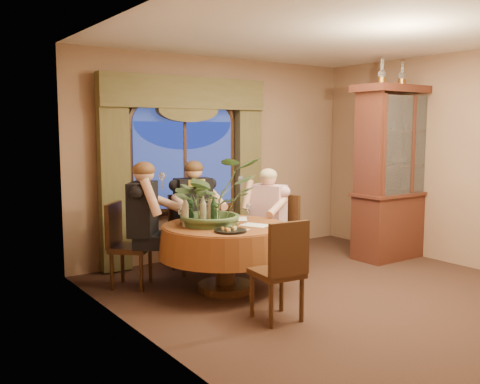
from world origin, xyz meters
TOP-DOWN VIEW (x-y plane):
  - floor at (0.00, 0.00)m, footprint 5.00×5.00m
  - wall_back at (0.00, 2.50)m, footprint 4.50×0.00m
  - wall_right at (2.25, 0.00)m, footprint 0.00×5.00m
  - ceiling at (0.00, 0.00)m, footprint 5.00×5.00m
  - window at (-0.60, 2.43)m, footprint 1.62×0.10m
  - arched_transom at (-0.60, 2.43)m, footprint 1.60×0.06m
  - drapery_left at (-1.63, 2.38)m, footprint 0.38×0.14m
  - drapery_right at (0.43, 2.38)m, footprint 0.38×0.14m
  - swag_valance at (-0.60, 2.35)m, footprint 2.45×0.16m
  - dining_table at (-0.93, 0.92)m, footprint 1.66×1.66m
  - china_cabinet at (1.97, 0.90)m, footprint 1.47×0.58m
  - oil_lamp_left at (1.55, 0.90)m, footprint 0.11×0.11m
  - oil_lamp_center at (1.97, 0.90)m, footprint 0.11×0.11m
  - oil_lamp_right at (2.39, 0.90)m, footprint 0.11×0.11m
  - chair_right at (0.04, 1.23)m, footprint 0.53×0.53m
  - chair_back_right at (-0.84, 1.87)m, footprint 0.46×0.46m
  - chair_back at (-1.74, 1.66)m, footprint 0.59×0.59m
  - chair_front_left at (-1.04, -0.12)m, footprint 0.46×0.46m
  - person_pink at (-0.03, 1.30)m, footprint 0.58×0.60m
  - person_back at (-1.66, 1.50)m, footprint 0.70×0.70m
  - person_scarf at (-0.81, 1.85)m, footprint 0.57×0.53m
  - stoneware_vase at (-1.02, 1.04)m, footprint 0.15×0.15m
  - centerpiece_plant at (-1.04, 1.02)m, footprint 1.00×1.11m
  - olive_bowl at (-0.90, 0.84)m, footprint 0.15×0.15m
  - cheese_platter at (-1.12, 0.54)m, footprint 0.33×0.33m
  - wine_bottle_0 at (-1.24, 1.15)m, footprint 0.07×0.07m
  - wine_bottle_1 at (-1.17, 1.01)m, footprint 0.07×0.07m
  - wine_bottle_2 at (-1.36, 1.06)m, footprint 0.07×0.07m
  - wine_bottle_3 at (-1.12, 0.87)m, footprint 0.07×0.07m
  - tasting_paper_0 at (-0.69, 0.69)m, footprint 0.31×0.36m
  - tasting_paper_1 at (-0.62, 1.13)m, footprint 0.34×0.37m
  - tasting_paper_2 at (-1.04, 0.62)m, footprint 0.30×0.35m
  - wine_glass_person_pink at (-0.48, 1.12)m, footprint 0.07×0.07m
  - wine_glass_person_back at (-1.32, 1.23)m, footprint 0.07×0.07m
  - wine_glass_person_scarf at (-0.87, 1.41)m, footprint 0.07×0.07m

SIDE VIEW (x-z plane):
  - floor at x=0.00m, z-range 0.00..0.00m
  - dining_table at x=-0.93m, z-range 0.00..0.75m
  - chair_right at x=0.04m, z-range 0.00..0.96m
  - chair_back_right at x=-0.84m, z-range 0.00..0.96m
  - chair_back at x=-1.74m, z-range 0.00..0.96m
  - chair_front_left at x=-1.04m, z-range 0.00..0.96m
  - person_pink at x=-0.03m, z-range 0.00..1.32m
  - person_scarf at x=-0.81m, z-range 0.00..1.42m
  - person_back at x=-1.66m, z-range 0.00..1.45m
  - tasting_paper_0 at x=-0.69m, z-range 0.75..0.76m
  - tasting_paper_1 at x=-0.62m, z-range 0.75..0.76m
  - tasting_paper_2 at x=-1.04m, z-range 0.75..0.76m
  - cheese_platter at x=-1.12m, z-range 0.75..0.77m
  - olive_bowl at x=-0.90m, z-range 0.75..0.80m
  - wine_glass_person_pink at x=-0.48m, z-range 0.75..0.93m
  - wine_glass_person_back at x=-1.32m, z-range 0.75..0.93m
  - wine_glass_person_scarf at x=-0.87m, z-range 0.75..0.93m
  - stoneware_vase at x=-1.02m, z-range 0.75..1.03m
  - wine_bottle_0 at x=-1.24m, z-range 0.75..1.08m
  - wine_bottle_1 at x=-1.17m, z-range 0.75..1.08m
  - wine_bottle_2 at x=-1.36m, z-range 0.75..1.08m
  - wine_bottle_3 at x=-1.12m, z-range 0.75..1.08m
  - drapery_left at x=-1.63m, z-range 0.02..2.34m
  - drapery_right at x=0.43m, z-range 0.02..2.34m
  - china_cabinet at x=1.97m, z-range 0.00..2.39m
  - window at x=-0.60m, z-range 0.64..1.96m
  - centerpiece_plant at x=-1.04m, z-range 0.95..1.81m
  - wall_back at x=0.00m, z-range -0.85..3.65m
  - wall_right at x=2.25m, z-range -1.10..3.90m
  - arched_transom at x=-0.60m, z-range 1.86..2.30m
  - swag_valance at x=-0.60m, z-range 2.07..2.49m
  - oil_lamp_left at x=1.55m, z-range 2.39..2.73m
  - oil_lamp_center at x=1.97m, z-range 2.39..2.73m
  - oil_lamp_right at x=2.39m, z-range 2.39..2.73m
  - ceiling at x=0.00m, z-range 2.80..2.80m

